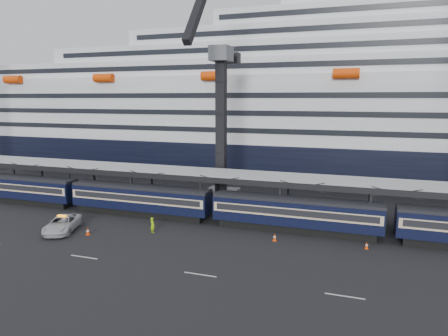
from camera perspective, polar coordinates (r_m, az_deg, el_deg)
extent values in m
plane|color=black|center=(37.23, 20.27, -14.54)|extent=(260.00, 260.00, 0.00)
cube|color=beige|center=(41.44, -19.35, -11.91)|extent=(3.00, 0.15, 0.02)
cube|color=beige|center=(35.75, -3.42, -14.94)|extent=(3.00, 0.15, 0.02)
cube|color=beige|center=(33.57, 16.87, -17.12)|extent=(3.00, 0.15, 0.02)
cube|color=black|center=(65.52, -27.13, -4.03)|extent=(17.48, 2.40, 0.90)
cube|color=black|center=(65.14, -27.25, -2.49)|extent=(19.00, 2.80, 2.70)
cube|color=beige|center=(65.09, -27.27, -2.23)|extent=(18.62, 2.92, 1.05)
cube|color=black|center=(65.08, -27.28, -2.19)|extent=(17.86, 2.98, 0.70)
cube|color=black|center=(64.87, -27.36, -1.19)|extent=(19.00, 2.50, 0.35)
cube|color=black|center=(53.30, -11.82, -6.15)|extent=(17.48, 2.40, 0.90)
cube|color=black|center=(52.84, -11.89, -4.27)|extent=(19.00, 2.80, 2.70)
cube|color=beige|center=(52.77, -11.90, -3.96)|extent=(18.62, 2.92, 1.05)
cube|color=black|center=(52.76, -11.90, -3.90)|extent=(17.86, 2.98, 0.70)
cube|color=black|center=(52.50, -11.94, -2.68)|extent=(19.00, 2.50, 0.35)
cube|color=black|center=(46.79, 10.08, -8.38)|extent=(17.48, 2.40, 0.90)
cube|color=black|center=(46.26, 10.14, -6.26)|extent=(19.00, 2.80, 2.70)
cube|color=beige|center=(46.18, 10.15, -5.90)|extent=(18.62, 2.92, 1.05)
cube|color=black|center=(46.17, 10.16, -5.84)|extent=(17.86, 2.98, 0.70)
cube|color=black|center=(45.87, 10.20, -4.46)|extent=(19.00, 2.50, 0.35)
cube|color=#9A9EA2|center=(49.00, 20.26, -2.02)|extent=(130.00, 6.00, 0.25)
cube|color=black|center=(46.13, 20.33, -3.13)|extent=(130.00, 0.25, 0.70)
cube|color=black|center=(52.00, 20.16, -1.69)|extent=(130.00, 0.25, 0.70)
cube|color=black|center=(67.30, -27.75, -1.77)|extent=(0.25, 0.25, 5.40)
cube|color=black|center=(71.18, -24.51, -0.93)|extent=(0.25, 0.25, 5.40)
cube|color=black|center=(60.52, -21.17, -2.49)|extent=(0.25, 0.25, 5.40)
cube|color=black|center=(64.81, -18.03, -1.51)|extent=(0.25, 0.25, 5.40)
cube|color=black|center=(54.74, -13.08, -3.33)|extent=(0.25, 0.25, 5.40)
cube|color=black|center=(59.45, -10.25, -2.18)|extent=(0.25, 0.25, 5.40)
cube|color=black|center=(50.31, -3.30, -4.26)|extent=(0.25, 0.25, 5.40)
cube|color=black|center=(55.40, -1.14, -2.92)|extent=(0.25, 0.25, 5.40)
cube|color=black|center=(47.59, 7.99, -5.17)|extent=(0.25, 0.25, 5.40)
cube|color=black|center=(52.94, 9.12, -3.65)|extent=(0.25, 0.25, 5.40)
cube|color=black|center=(46.90, 20.14, -5.93)|extent=(0.25, 0.25, 5.40)
cube|color=black|center=(52.31, 20.01, -4.30)|extent=(0.25, 0.25, 5.40)
cube|color=black|center=(80.85, 19.65, 1.17)|extent=(200.00, 28.00, 7.00)
cube|color=silver|center=(80.05, 20.05, 7.91)|extent=(190.00, 26.88, 12.00)
cube|color=silver|center=(80.21, 20.38, 13.26)|extent=(160.00, 24.64, 3.00)
cube|color=black|center=(67.87, 20.65, 13.95)|extent=(153.60, 0.12, 0.90)
cube|color=silver|center=(80.47, 20.51, 15.39)|extent=(124.00, 21.84, 3.00)
cube|color=black|center=(69.57, 20.77, 16.32)|extent=(119.04, 0.12, 0.90)
cube|color=silver|center=(80.84, 20.65, 17.50)|extent=(90.00, 19.04, 3.00)
cube|color=black|center=(71.38, 20.89, 18.58)|extent=(86.40, 0.12, 0.90)
cube|color=silver|center=(81.32, 20.78, 19.59)|extent=(56.00, 16.24, 3.00)
cube|color=black|center=(73.29, 21.00, 20.71)|extent=(53.76, 0.12, 0.90)
cube|color=silver|center=(82.02, 14.89, 21.58)|extent=(16.00, 12.00, 2.50)
cylinder|color=#EC4107|center=(95.02, -27.90, 11.10)|extent=(4.00, 1.60, 1.60)
cylinder|color=#EC4107|center=(80.68, -16.80, 12.22)|extent=(4.00, 1.60, 1.60)
cylinder|color=#EC4107|center=(70.40, -1.62, 13.02)|extent=(4.00, 1.60, 1.60)
cylinder|color=#EC4107|center=(66.11, 17.05, 12.80)|extent=(4.00, 1.60, 1.60)
cube|color=#515459|center=(57.81, -0.39, -4.10)|extent=(4.50, 4.50, 2.00)
cube|color=black|center=(56.22, -0.41, 5.84)|extent=(1.30, 1.30, 18.00)
cube|color=#515459|center=(56.39, -0.42, 16.03)|extent=(2.60, 3.20, 2.00)
cube|color=black|center=(58.76, 0.41, 15.78)|extent=(0.90, 5.04, 0.90)
cube|color=black|center=(61.13, 1.18, 15.36)|extent=(2.20, 1.60, 1.60)
imported|color=#B9BAC1|center=(49.58, -22.07, -7.40)|extent=(4.90, 6.90, 1.75)
imported|color=#A2DE0B|center=(46.23, -10.19, -8.02)|extent=(0.78, 0.70, 1.80)
cube|color=#EC4107|center=(47.60, -18.84, -8.99)|extent=(0.43, 0.43, 0.05)
cone|color=#EC4107|center=(47.47, -18.87, -8.50)|extent=(0.36, 0.36, 0.82)
cylinder|color=white|center=(47.47, -18.87, -8.50)|extent=(0.31, 0.31, 0.14)
cube|color=#EC4107|center=(43.65, 7.24, -10.25)|extent=(0.42, 0.42, 0.04)
cone|color=#EC4107|center=(43.51, 7.25, -9.73)|extent=(0.36, 0.36, 0.80)
cylinder|color=white|center=(43.51, 7.25, -9.73)|extent=(0.30, 0.30, 0.13)
cube|color=#EC4107|center=(43.64, 19.67, -10.79)|extent=(0.37, 0.37, 0.04)
cone|color=#EC4107|center=(43.52, 19.70, -10.33)|extent=(0.31, 0.31, 0.71)
cylinder|color=white|center=(43.52, 19.70, -10.33)|extent=(0.26, 0.26, 0.12)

